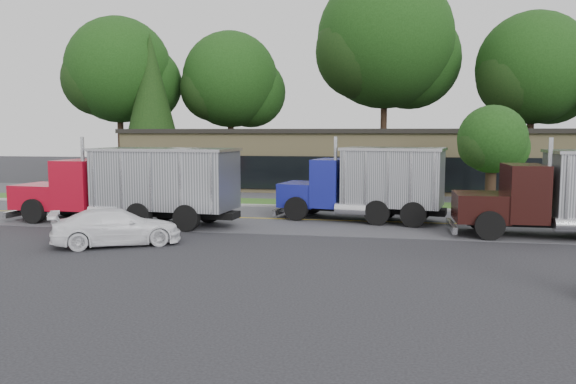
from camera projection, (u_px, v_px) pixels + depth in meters
The scene contains 16 objects.
ground at pixel (236, 263), 17.46m from camera, with size 140.00×140.00×0.00m, color #36363B.
road at pixel (288, 219), 26.26m from camera, with size 60.00×8.00×0.02m, color #5A5A5F.
center_line at pixel (288, 219), 26.26m from camera, with size 60.00×0.12×0.01m, color gold.
curb at pixel (302, 208), 30.37m from camera, with size 60.00×0.30×0.12m, color #9E9E99.
grass_verge at pixel (307, 204), 32.13m from camera, with size 60.00×3.40×0.03m, color #2C571E.
far_parking at pixel (318, 194), 37.02m from camera, with size 60.00×7.00×0.02m, color #5A5A5F.
strip_mall at pixel (355, 160), 42.32m from camera, with size 32.00×12.00×4.00m, color tan.
tree_far_a at pixel (121, 75), 51.46m from camera, with size 10.20×9.60×14.55m.
tree_far_b at pixel (232, 84), 51.70m from camera, with size 9.32×8.77×13.29m.
tree_far_c at pixel (387, 47), 48.90m from camera, with size 12.62×11.88×18.00m.
tree_far_d at pixel (534, 74), 46.01m from camera, with size 9.74×9.17×13.90m.
evergreen_left at pixel (151, 99), 48.95m from camera, with size 5.55×5.55×12.62m.
tree_verge at pixel (493, 143), 30.00m from camera, with size 3.87×3.64×5.52m.
dump_truck_red at pixel (136, 183), 24.74m from camera, with size 10.71×3.49×3.36m.
dump_truck_blue at pixel (370, 182), 25.61m from camera, with size 7.77×3.84×3.36m.
rally_car at pixel (117, 227), 20.24m from camera, with size 1.84×4.51×1.31m, color white.
Camera 1 is at (4.69, -16.55, 4.05)m, focal length 35.00 mm.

